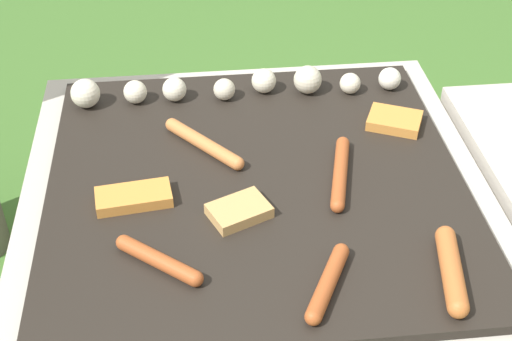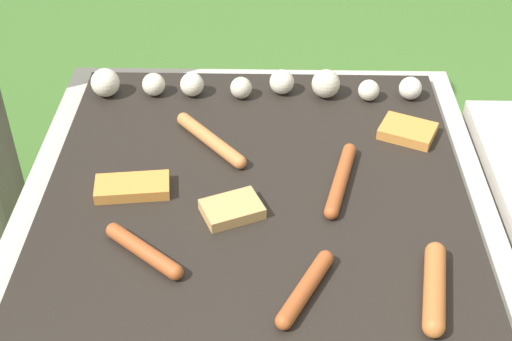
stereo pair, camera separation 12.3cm
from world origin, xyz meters
name	(u,v)px [view 2 (the right image)]	position (x,y,z in m)	size (l,w,h in m)	color
ground_plane	(256,320)	(0.00, 0.00, 0.00)	(14.00, 14.00, 0.00)	#3D6628
grill	(256,257)	(0.00, 0.00, 0.19)	(0.82, 0.82, 0.38)	#B2AA9E
sausage_front_center	(144,251)	(-0.17, -0.19, 0.39)	(0.13, 0.11, 0.02)	#A34C23
sausage_back_left	(211,140)	(-0.09, 0.10, 0.39)	(0.14, 0.16, 0.03)	#C6753D
sausage_back_right	(341,179)	(0.15, -0.01, 0.39)	(0.07, 0.20, 0.02)	#A34C23
sausage_front_right	(306,288)	(0.08, -0.26, 0.39)	(0.09, 0.15, 0.03)	#A34C23
sausage_mid_right	(435,287)	(0.26, -0.26, 0.39)	(0.06, 0.18, 0.03)	#B7602D
bread_slice_right	(132,187)	(-0.21, -0.04, 0.39)	(0.13, 0.08, 0.02)	#D18438
bread_slice_center	(232,209)	(-0.04, -0.09, 0.39)	(0.11, 0.10, 0.02)	tan
bread_slice_left	(407,131)	(0.28, 0.14, 0.39)	(0.12, 0.11, 0.02)	#D18438
mushroom_row	(248,85)	(-0.02, 0.27, 0.40)	(0.67, 0.07, 0.06)	beige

